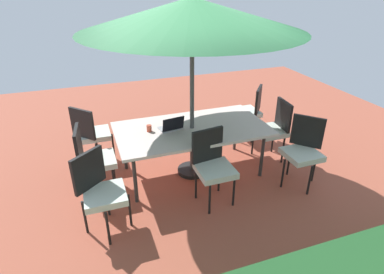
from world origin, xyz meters
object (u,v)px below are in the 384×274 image
at_px(chair_southwest, 249,110).
at_px(chair_north, 213,164).
at_px(chair_west, 273,127).
at_px(chair_east, 92,157).
at_px(chair_northeast, 100,189).
at_px(laptop, 171,127).
at_px(patio_umbrella, 192,15).
at_px(cup, 149,128).
at_px(chair_southeast, 91,132).
at_px(chair_northwest, 303,149).
at_px(dining_table, 192,130).

distance_m(chair_southwest, chair_north, 1.99).
bearing_deg(chair_southwest, chair_west, 39.21).
relative_size(chair_east, chair_southwest, 1.00).
bearing_deg(chair_southwest, chair_northeast, -21.30).
relative_size(chair_east, chair_north, 1.00).
bearing_deg(laptop, chair_northeast, 28.36).
height_order(chair_west, laptop, chair_west).
height_order(chair_north, chair_west, same).
distance_m(chair_east, laptop, 1.14).
bearing_deg(chair_west, chair_northeast, -68.28).
height_order(patio_umbrella, chair_northeast, patio_umbrella).
bearing_deg(cup, laptop, 170.35).
bearing_deg(chair_southeast, chair_northwest, -161.55).
relative_size(chair_west, cup, 10.57).
bearing_deg(cup, dining_table, 171.77).
distance_m(chair_southwest, laptop, 1.83).
xyz_separation_m(chair_southwest, chair_west, (-0.00, 0.79, 0.00)).
relative_size(chair_northwest, chair_north, 1.00).
height_order(patio_umbrella, chair_northwest, patio_umbrella).
distance_m(chair_northeast, chair_southeast, 1.56).
bearing_deg(chair_east, laptop, -80.58).
xyz_separation_m(chair_southwest, chair_north, (1.33, 1.49, 0.00)).
relative_size(chair_northwest, cup, 10.57).
height_order(chair_east, chair_north, same).
bearing_deg(cup, chair_east, 8.15).
height_order(patio_umbrella, chair_southwest, patio_umbrella).
height_order(chair_north, cup, chair_north).
distance_m(chair_east, chair_west, 2.77).
xyz_separation_m(dining_table, laptop, (0.30, -0.04, 0.09)).
height_order(chair_northeast, chair_southeast, same).
distance_m(chair_north, chair_southeast, 2.04).
distance_m(dining_table, chair_southeast, 1.58).
bearing_deg(laptop, patio_umbrella, 164.18).
height_order(chair_northeast, cup, chair_northeast).
xyz_separation_m(chair_west, laptop, (1.66, -0.06, 0.25)).
bearing_deg(dining_table, chair_east, 1.14).
height_order(chair_west, chair_southeast, same).
bearing_deg(chair_north, chair_northeast, 174.94).
bearing_deg(chair_west, chair_northwest, 6.83).
xyz_separation_m(patio_umbrella, chair_west, (-1.36, 0.02, -1.72)).
bearing_deg(chair_northeast, chair_northwest, -38.66).
bearing_deg(chair_southeast, cup, -173.88).
bearing_deg(chair_northwest, cup, -155.84).
distance_m(patio_umbrella, laptop, 1.50).
height_order(chair_southeast, laptop, chair_southeast).
relative_size(chair_southwest, chair_southeast, 1.00).
height_order(chair_north, chair_southeast, same).
bearing_deg(chair_northwest, chair_southwest, 137.98).
distance_m(chair_northeast, laptop, 1.38).
distance_m(chair_north, cup, 1.05).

